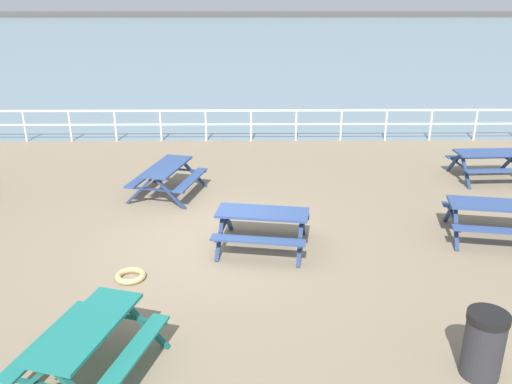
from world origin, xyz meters
TOP-DOWN VIEW (x-y plane):
  - ground_plane at (0.00, 0.00)m, footprint 30.00×24.00m
  - sea_band at (0.00, 52.75)m, footprint 142.00×90.00m
  - distant_shoreline at (0.00, 95.75)m, footprint 142.00×6.00m
  - seaward_railing at (-0.00, 7.75)m, footprint 23.07×0.07m
  - picnic_table_near_left at (-1.40, -4.03)m, footprint 1.94×2.15m
  - picnic_table_mid_centre at (0.97, -0.28)m, footprint 2.01×1.78m
  - picnic_table_far_left at (-1.34, 2.66)m, footprint 1.90×2.11m
  - picnic_table_far_right at (5.74, 0.08)m, footprint 2.04×1.81m
  - picnic_table_seaward at (7.19, 3.74)m, footprint 1.86×1.61m
  - litter_bin at (3.81, -4.09)m, footprint 0.55×0.55m
  - rope_coil at (-1.42, -1.51)m, footprint 0.55×0.55m

SIDE VIEW (x-z plane):
  - ground_plane at x=0.00m, z-range -0.20..0.00m
  - sea_band at x=0.00m, z-range 0.00..0.00m
  - distant_shoreline at x=0.00m, z-range -0.90..0.90m
  - rope_coil at x=-1.42m, z-range 0.00..0.11m
  - litter_bin at x=3.81m, z-range 0.00..0.95m
  - picnic_table_near_left at x=-1.40m, z-range 0.19..0.98m
  - picnic_table_mid_centre at x=0.97m, z-range 0.19..0.98m
  - picnic_table_far_left at x=-1.34m, z-range 0.19..0.98m
  - picnic_table_far_right at x=5.74m, z-range 0.19..0.98m
  - picnic_table_seaward at x=7.19m, z-range 0.19..0.98m
  - seaward_railing at x=0.00m, z-range 0.19..1.27m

